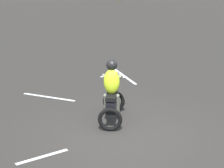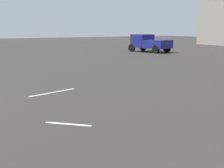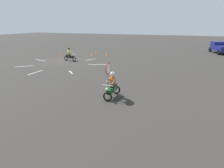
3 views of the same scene
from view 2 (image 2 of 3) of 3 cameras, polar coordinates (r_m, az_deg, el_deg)
The scene contains 3 objects.
pickup_truck at distance 31.39m, azimuth 6.80°, elevation 7.51°, with size 4.48×2.88×1.73m.
lane_stripe_ne at distance 8.13m, azimuth -8.00°, elevation -7.25°, with size 0.10×1.25×0.01m, color silver.
lane_stripe_n at distance 12.06m, azimuth -10.79°, elevation -1.53°, with size 0.10×2.09×0.01m, color silver.
Camera 2 is at (11.60, 1.29, 2.45)m, focal length 50.00 mm.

